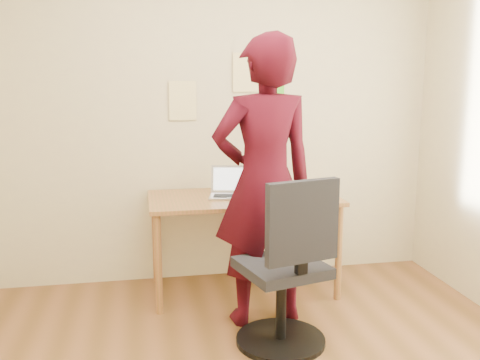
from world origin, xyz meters
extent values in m
cube|color=beige|center=(0.00, 1.77, 1.35)|extent=(3.50, 0.04, 2.70)
cube|color=#996134|center=(0.14, 1.38, 0.72)|extent=(1.40, 0.70, 0.03)
cylinder|color=#996134|center=(-0.51, 1.08, 0.35)|extent=(0.05, 0.05, 0.71)
cylinder|color=#996134|center=(0.79, 1.08, 0.35)|extent=(0.05, 0.05, 0.71)
cylinder|color=#996134|center=(-0.51, 1.68, 0.35)|extent=(0.05, 0.05, 0.71)
cylinder|color=#996134|center=(0.79, 1.68, 0.35)|extent=(0.05, 0.05, 0.71)
cube|color=#B1B1B8|center=(0.03, 1.36, 0.75)|extent=(0.34, 0.27, 0.01)
cube|color=black|center=(0.03, 1.36, 0.76)|extent=(0.26, 0.17, 0.00)
cube|color=#B1B1B8|center=(0.06, 1.49, 0.85)|extent=(0.31, 0.13, 0.20)
cube|color=white|center=(0.06, 1.49, 0.85)|extent=(0.27, 0.10, 0.17)
cube|color=white|center=(0.59, 1.28, 0.74)|extent=(0.25, 0.32, 0.00)
cube|color=black|center=(0.29, 1.17, 0.75)|extent=(0.12, 0.15, 0.01)
cube|color=#3F4C59|center=(0.29, 1.17, 0.75)|extent=(0.10, 0.13, 0.00)
cube|color=#F4E092|center=(-0.27, 1.74, 1.44)|extent=(0.21, 0.00, 0.30)
cube|color=#F4E092|center=(0.23, 1.74, 1.65)|extent=(0.21, 0.00, 0.30)
cube|color=#4DBF2B|center=(0.45, 1.74, 1.47)|extent=(0.18, 0.00, 0.24)
cube|color=black|center=(0.21, 0.52, 0.49)|extent=(0.57, 0.57, 0.06)
cube|color=black|center=(0.26, 0.31, 0.83)|extent=(0.44, 0.16, 0.47)
cube|color=black|center=(0.26, 0.31, 0.59)|extent=(0.07, 0.06, 0.13)
cylinder|color=black|center=(0.21, 0.52, 0.23)|extent=(0.06, 0.06, 0.47)
cylinder|color=black|center=(0.21, 0.52, 0.02)|extent=(0.55, 0.55, 0.03)
imported|color=#390711|center=(0.17, 0.86, 0.94)|extent=(0.74, 0.53, 1.89)
camera|label=1|loc=(-0.61, -2.44, 1.62)|focal=40.00mm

